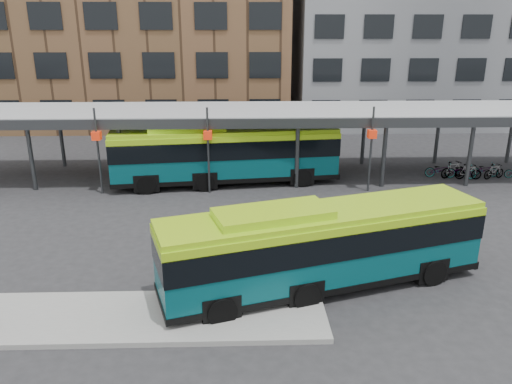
% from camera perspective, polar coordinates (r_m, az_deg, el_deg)
% --- Properties ---
extents(ground, '(120.00, 120.00, 0.00)m').
position_cam_1_polar(ground, '(19.32, 2.02, -9.26)').
color(ground, '#28282B').
rests_on(ground, ground).
extents(boarding_island, '(14.00, 3.00, 0.18)m').
position_cam_1_polar(boarding_island, '(17.19, -16.46, -13.59)').
color(boarding_island, gray).
rests_on(boarding_island, ground).
extents(canopy, '(40.00, 6.53, 4.80)m').
position_cam_1_polar(canopy, '(30.35, 0.43, 8.95)').
color(canopy, '#999B9E').
rests_on(canopy, ground).
extents(building_brick, '(26.00, 14.00, 22.00)m').
position_cam_1_polar(building_brick, '(49.84, -12.75, 20.54)').
color(building_brick, brown).
rests_on(building_brick, ground).
extents(building_grey, '(24.00, 14.00, 20.00)m').
position_cam_1_polar(building_grey, '(51.95, 18.61, 18.86)').
color(building_grey, slate).
rests_on(building_grey, ground).
extents(bus_front, '(11.89, 5.84, 3.22)m').
position_cam_1_polar(bus_front, '(17.81, 7.62, -5.95)').
color(bus_front, '#074950').
rests_on(bus_front, ground).
extents(bus_rear, '(13.31, 4.31, 3.61)m').
position_cam_1_polar(bus_rear, '(29.33, -3.62, 4.52)').
color(bus_rear, '#074950').
rests_on(bus_rear, ground).
extents(bike_rack, '(6.51, 1.42, 1.06)m').
position_cam_1_polar(bike_rack, '(33.35, 23.28, 2.26)').
color(bike_rack, slate).
rests_on(bike_rack, ground).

